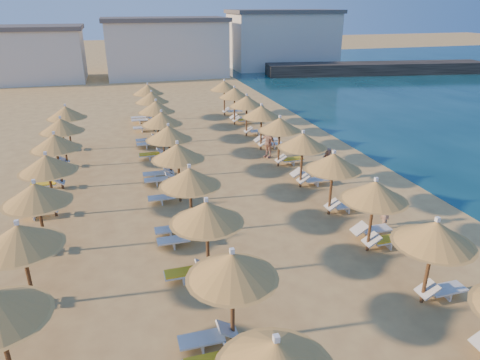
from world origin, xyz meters
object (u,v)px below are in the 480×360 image
object	(u,v)px
beachgoer_a	(385,210)
parasol_row_east	(317,151)
beachgoer_b	(327,164)
jetty	(376,68)
beachgoer_c	(268,143)
parasol_row_west	(183,164)

from	to	relation	value
beachgoer_a	parasol_row_east	bearing A→B (deg)	-133.76
parasol_row_east	beachgoer_a	size ratio (longest dim) A/B	23.84
beachgoer_b	beachgoer_a	distance (m)	5.54
parasol_row_east	beachgoer_a	world-z (taller)	parasol_row_east
jetty	beachgoer_c	size ratio (longest dim) A/B	16.17
parasol_row_west	beachgoer_c	world-z (taller)	parasol_row_west
jetty	parasol_row_west	bearing A→B (deg)	-123.64
beachgoer_c	jetty	bearing A→B (deg)	108.28
parasol_row_east	beachgoer_c	distance (m)	6.71
jetty	beachgoer_b	world-z (taller)	beachgoer_b
parasol_row_east	beachgoer_a	distance (m)	4.14
beachgoer_b	beachgoer_a	world-z (taller)	beachgoer_b
parasol_row_east	beachgoer_b	world-z (taller)	parasol_row_east
beachgoer_c	beachgoer_a	xyz separation A→B (m)	(1.74, -9.91, -0.13)
jetty	parasol_row_east	size ratio (longest dim) A/B	0.79
beachgoer_a	jetty	bearing A→B (deg)	168.07
parasol_row_west	beachgoer_b	size ratio (longest dim) A/B	21.37
beachgoer_c	beachgoer_a	world-z (taller)	beachgoer_c
jetty	parasol_row_west	world-z (taller)	parasol_row_west
beachgoer_b	beachgoer_a	size ratio (longest dim) A/B	1.12
beachgoer_c	beachgoer_a	distance (m)	10.07
jetty	beachgoer_a	xyz separation A→B (m)	(-23.91, -38.09, 0.05)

